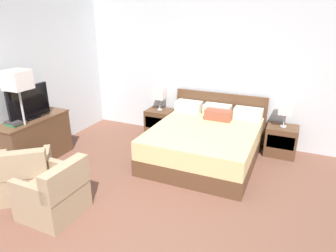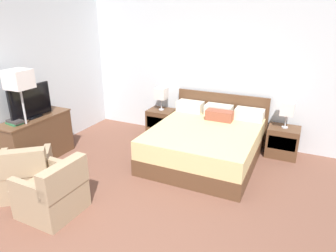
{
  "view_description": "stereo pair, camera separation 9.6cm",
  "coord_description": "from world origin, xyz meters",
  "px_view_note": "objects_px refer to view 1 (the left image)",
  "views": [
    {
      "loc": [
        1.67,
        -2.1,
        2.43
      ],
      "look_at": [
        -0.12,
        1.94,
        0.75
      ],
      "focal_mm": 32.0,
      "sensor_mm": 36.0,
      "label": 1
    },
    {
      "loc": [
        1.76,
        -2.06,
        2.43
      ],
      "look_at": [
        -0.12,
        1.94,
        0.75
      ],
      "focal_mm": 32.0,
      "sensor_mm": 36.0,
      "label": 2
    }
  ],
  "objects_px": {
    "nightstand_right": "(281,141)",
    "book_blue_cover": "(13,122)",
    "bed": "(205,142)",
    "floor_lamp": "(18,87)",
    "nightstand_left": "(160,122)",
    "table_lamp_left": "(160,94)",
    "dresser": "(36,139)",
    "table_lamp_right": "(286,108)",
    "armchair_companion": "(55,195)",
    "tv": "(29,103)",
    "armchair_by_window": "(25,176)",
    "book_red_cover": "(13,124)"
  },
  "relations": [
    {
      "from": "tv",
      "to": "nightstand_right",
      "type": "bearing_deg",
      "value": 27.45
    },
    {
      "from": "nightstand_right",
      "to": "floor_lamp",
      "type": "distance_m",
      "value": 4.46
    },
    {
      "from": "table_lamp_right",
      "to": "nightstand_left",
      "type": "bearing_deg",
      "value": -179.97
    },
    {
      "from": "table_lamp_left",
      "to": "tv",
      "type": "height_order",
      "value": "tv"
    },
    {
      "from": "armchair_companion",
      "to": "tv",
      "type": "bearing_deg",
      "value": 143.46
    },
    {
      "from": "bed",
      "to": "table_lamp_right",
      "type": "bearing_deg",
      "value": 30.59
    },
    {
      "from": "floor_lamp",
      "to": "table_lamp_left",
      "type": "bearing_deg",
      "value": 60.43
    },
    {
      "from": "floor_lamp",
      "to": "tv",
      "type": "bearing_deg",
      "value": 117.52
    },
    {
      "from": "nightstand_left",
      "to": "table_lamp_right",
      "type": "relative_size",
      "value": 1.14
    },
    {
      "from": "dresser",
      "to": "nightstand_right",
      "type": "bearing_deg",
      "value": 27.32
    },
    {
      "from": "table_lamp_left",
      "to": "book_blue_cover",
      "type": "relative_size",
      "value": 1.89
    },
    {
      "from": "table_lamp_right",
      "to": "dresser",
      "type": "relative_size",
      "value": 0.38
    },
    {
      "from": "armchair_companion",
      "to": "bed",
      "type": "bearing_deg",
      "value": 61.14
    },
    {
      "from": "bed",
      "to": "nightstand_left",
      "type": "relative_size",
      "value": 3.75
    },
    {
      "from": "nightstand_left",
      "to": "dresser",
      "type": "xyz_separation_m",
      "value": [
        -1.41,
        -1.98,
        0.14
      ]
    },
    {
      "from": "dresser",
      "to": "tv",
      "type": "height_order",
      "value": "tv"
    },
    {
      "from": "nightstand_left",
      "to": "dresser",
      "type": "height_order",
      "value": "dresser"
    },
    {
      "from": "table_lamp_right",
      "to": "book_blue_cover",
      "type": "bearing_deg",
      "value": -148.47
    },
    {
      "from": "armchair_companion",
      "to": "floor_lamp",
      "type": "xyz_separation_m",
      "value": [
        -1.23,
        0.75,
        1.1
      ]
    },
    {
      "from": "tv",
      "to": "floor_lamp",
      "type": "bearing_deg",
      "value": -62.48
    },
    {
      "from": "nightstand_right",
      "to": "armchair_companion",
      "type": "distance_m",
      "value": 3.88
    },
    {
      "from": "nightstand_left",
      "to": "book_blue_cover",
      "type": "relative_size",
      "value": 2.15
    },
    {
      "from": "tv",
      "to": "table_lamp_left",
      "type": "bearing_deg",
      "value": 54.72
    },
    {
      "from": "armchair_companion",
      "to": "table_lamp_right",
      "type": "bearing_deg",
      "value": 50.54
    },
    {
      "from": "bed",
      "to": "book_blue_cover",
      "type": "xyz_separation_m",
      "value": [
        -2.61,
        -1.63,
        0.52
      ]
    },
    {
      "from": "table_lamp_left",
      "to": "floor_lamp",
      "type": "xyz_separation_m",
      "value": [
        -1.27,
        -2.24,
        0.5
      ]
    },
    {
      "from": "dresser",
      "to": "tv",
      "type": "relative_size",
      "value": 1.58
    },
    {
      "from": "nightstand_left",
      "to": "table_lamp_left",
      "type": "height_order",
      "value": "table_lamp_left"
    },
    {
      "from": "nightstand_left",
      "to": "armchair_by_window",
      "type": "xyz_separation_m",
      "value": [
        -0.76,
        -2.81,
        0.02
      ]
    },
    {
      "from": "armchair_by_window",
      "to": "table_lamp_left",
      "type": "bearing_deg",
      "value": 74.92
    },
    {
      "from": "bed",
      "to": "book_blue_cover",
      "type": "height_order",
      "value": "bed"
    },
    {
      "from": "tv",
      "to": "armchair_by_window",
      "type": "xyz_separation_m",
      "value": [
        0.65,
        -0.82,
        -0.77
      ]
    },
    {
      "from": "bed",
      "to": "floor_lamp",
      "type": "relative_size",
      "value": 1.23
    },
    {
      "from": "dresser",
      "to": "tv",
      "type": "bearing_deg",
      "value": -75.49
    },
    {
      "from": "table_lamp_left",
      "to": "armchair_by_window",
      "type": "xyz_separation_m",
      "value": [
        -0.76,
        -2.81,
        -0.6
      ]
    },
    {
      "from": "bed",
      "to": "floor_lamp",
      "type": "bearing_deg",
      "value": -148.36
    },
    {
      "from": "table_lamp_left",
      "to": "bed",
      "type": "bearing_deg",
      "value": -30.56
    },
    {
      "from": "bed",
      "to": "nightstand_right",
      "type": "height_order",
      "value": "bed"
    },
    {
      "from": "tv",
      "to": "floor_lamp",
      "type": "height_order",
      "value": "floor_lamp"
    },
    {
      "from": "nightstand_right",
      "to": "book_red_cover",
      "type": "xyz_separation_m",
      "value": [
        -3.83,
        -2.34,
        0.53
      ]
    },
    {
      "from": "nightstand_right",
      "to": "book_blue_cover",
      "type": "height_order",
      "value": "book_blue_cover"
    },
    {
      "from": "nightstand_left",
      "to": "nightstand_right",
      "type": "bearing_deg",
      "value": 0.0
    },
    {
      "from": "nightstand_left",
      "to": "table_lamp_left",
      "type": "bearing_deg",
      "value": 90.0
    },
    {
      "from": "nightstand_left",
      "to": "armchair_by_window",
      "type": "distance_m",
      "value": 2.91
    },
    {
      "from": "bed",
      "to": "floor_lamp",
      "type": "height_order",
      "value": "floor_lamp"
    },
    {
      "from": "book_red_cover",
      "to": "armchair_companion",
      "type": "bearing_deg",
      "value": -25.48
    },
    {
      "from": "nightstand_left",
      "to": "table_lamp_right",
      "type": "height_order",
      "value": "table_lamp_right"
    },
    {
      "from": "bed",
      "to": "armchair_by_window",
      "type": "xyz_separation_m",
      "value": [
        -1.97,
        -2.09,
        -0.04
      ]
    },
    {
      "from": "floor_lamp",
      "to": "bed",
      "type": "bearing_deg",
      "value": 31.64
    },
    {
      "from": "table_lamp_right",
      "to": "book_blue_cover",
      "type": "height_order",
      "value": "table_lamp_right"
    }
  ]
}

